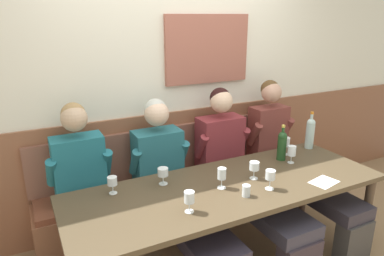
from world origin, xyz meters
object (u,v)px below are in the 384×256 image
wine_glass_right_end (189,198)px  wine_glass_by_bottle (222,175)px  wine_bottle_green_tall (310,132)px  person_center_right_seat (174,186)px  wine_glass_center_rear (286,143)px  person_left_seat (240,169)px  wine_glass_near_bucket (254,166)px  wine_bottle_clear_water (282,145)px  wine_glass_mid_left (270,176)px  wine_glass_center_front (163,173)px  person_center_left_seat (291,158)px  person_right_seat (90,205)px  dining_table (229,193)px  wine_glass_left_end (292,151)px  wall_bench (187,195)px  wine_glass_mid_right (112,182)px  water_tumbler_left (246,191)px

wine_glass_right_end → wine_glass_by_bottle: bearing=27.7°
wine_bottle_green_tall → wine_glass_by_bottle: wine_bottle_green_tall is taller
person_center_right_seat → wine_glass_center_rear: size_ratio=8.18×
person_left_seat → wine_glass_near_bucket: 0.42m
wine_bottle_clear_water → person_center_right_seat: bearing=171.1°
person_center_right_seat → wine_glass_right_end: size_ratio=9.18×
wine_glass_mid_left → wine_glass_center_front: 0.79m
wine_glass_mid_left → wine_glass_center_rear: (0.55, 0.47, 0.01)m
wine_glass_center_front → wine_bottle_green_tall: bearing=2.7°
wine_bottle_green_tall → wine_glass_mid_left: 1.00m
person_center_left_seat → wine_glass_by_bottle: person_center_left_seat is taller
person_right_seat → wine_glass_near_bucket: bearing=-16.2°
wine_glass_mid_left → wine_glass_center_front: size_ratio=1.16×
wine_glass_mid_left → dining_table: bearing=139.9°
wine_glass_mid_left → wine_glass_left_end: bearing=32.4°
wall_bench → person_center_left_seat: 1.06m
wine_glass_near_bucket → person_left_seat: bearing=71.1°
person_center_right_seat → person_left_seat: person_left_seat is taller
person_left_seat → wine_bottle_clear_water: bearing=-26.1°
wine_glass_center_rear → wall_bench: bearing=150.3°
wine_bottle_clear_water → wine_glass_center_rear: 0.14m
wine_glass_mid_left → wall_bench: bearing=103.9°
wine_glass_near_bucket → wine_glass_mid_left: bearing=-90.5°
wine_glass_left_end → wine_glass_mid_left: size_ratio=1.03×
person_center_right_seat → wine_glass_by_bottle: person_center_right_seat is taller
wine_bottle_clear_water → person_center_left_seat: bearing=29.7°
person_right_seat → wine_bottle_clear_water: (1.63, -0.14, 0.24)m
person_right_seat → wine_glass_near_bucket: person_right_seat is taller
wine_glass_mid_right → wine_glass_left_end: wine_glass_left_end is taller
person_center_right_seat → wine_glass_right_end: bearing=-104.4°
wine_glass_right_end → person_center_right_seat: bearing=75.6°
person_center_left_seat → wine_glass_center_front: (-1.36, -0.11, 0.18)m
wall_bench → wine_glass_center_front: (-0.43, -0.49, 0.53)m
dining_table → wine_glass_mid_right: size_ratio=19.11×
person_left_seat → wine_glass_mid_right: 1.18m
dining_table → wine_glass_mid_left: (0.23, -0.19, 0.18)m
person_right_seat → person_center_right_seat: (0.67, 0.01, -0.01)m
dining_table → wine_glass_right_end: bearing=-154.7°
person_left_seat → wine_glass_right_end: size_ratio=9.16×
wine_glass_center_front → water_tumbler_left: size_ratio=1.54×
wine_glass_by_bottle → wine_glass_mid_right: bearing=159.0°
wine_bottle_clear_water → wine_glass_center_rear: size_ratio=1.96×
person_left_seat → person_center_left_seat: 0.58m
wine_bottle_clear_water → wine_glass_center_rear: wine_bottle_clear_water is taller
wine_bottle_clear_water → wine_glass_near_bucket: 0.49m
person_center_left_seat → water_tumbler_left: size_ratio=15.90×
wine_glass_near_bucket → water_tumbler_left: size_ratio=1.67×
wine_glass_by_bottle → wine_glass_near_bucket: size_ratio=1.13×
wall_bench → wine_glass_mid_left: wall_bench is taller
dining_table → person_center_left_seat: 0.99m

